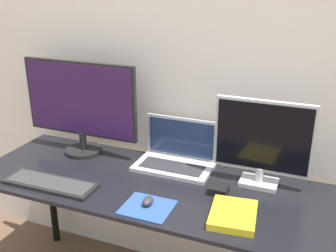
# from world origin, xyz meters

# --- Properties ---
(wall_back) EXTENTS (7.00, 0.05, 2.50)m
(wall_back) POSITION_xyz_m (0.00, 0.67, 1.25)
(wall_back) COLOR silver
(wall_back) RESTS_ON ground_plane
(desk) EXTENTS (1.78, 0.60, 0.71)m
(desk) POSITION_xyz_m (0.00, 0.30, 0.63)
(desk) COLOR black
(desk) RESTS_ON ground_plane
(monitor_left) EXTENTS (0.64, 0.20, 0.49)m
(monitor_left) POSITION_xyz_m (-0.52, 0.48, 0.98)
(monitor_left) COLOR black
(monitor_left) RESTS_ON desk
(monitor_right) EXTENTS (0.43, 0.12, 0.40)m
(monitor_right) POSITION_xyz_m (0.42, 0.48, 0.92)
(monitor_right) COLOR silver
(monitor_right) RESTS_ON desk
(laptop) EXTENTS (0.38, 0.23, 0.23)m
(laptop) POSITION_xyz_m (0.00, 0.52, 0.77)
(laptop) COLOR silver
(laptop) RESTS_ON desk
(keyboard) EXTENTS (0.44, 0.15, 0.02)m
(keyboard) POSITION_xyz_m (-0.46, 0.11, 0.72)
(keyboard) COLOR black
(keyboard) RESTS_ON desk
(mousepad) EXTENTS (0.20, 0.18, 0.00)m
(mousepad) POSITION_xyz_m (0.03, 0.11, 0.71)
(mousepad) COLOR #2D519E
(mousepad) RESTS_ON desk
(mouse) EXTENTS (0.04, 0.07, 0.03)m
(mouse) POSITION_xyz_m (0.02, 0.13, 0.73)
(mouse) COLOR #333333
(mouse) RESTS_ON mousepad
(book) EXTENTS (0.20, 0.24, 0.03)m
(book) POSITION_xyz_m (0.37, 0.17, 0.73)
(book) COLOR yellow
(book) RESTS_ON desk
(power_brick) EXTENTS (0.08, 0.08, 0.03)m
(power_brick) POSITION_xyz_m (0.27, 0.33, 0.73)
(power_brick) COLOR black
(power_brick) RESTS_ON desk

